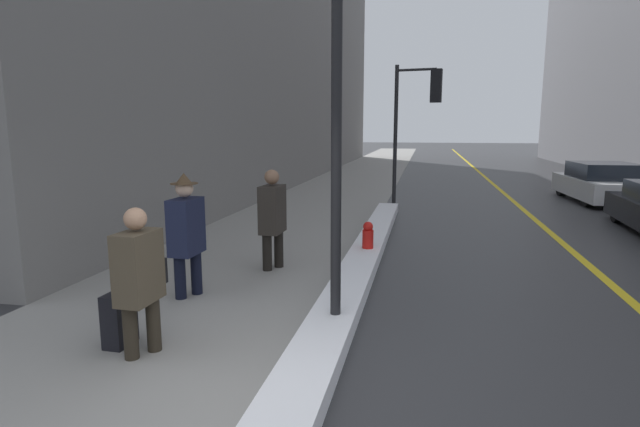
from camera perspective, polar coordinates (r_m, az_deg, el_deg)
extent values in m
cube|color=gray|center=(18.83, 2.20, 2.59)|extent=(4.00, 80.00, 0.01)
cube|color=gold|center=(18.77, 20.57, 1.94)|extent=(0.16, 80.00, 0.00)
cube|color=white|center=(8.83, 5.04, -5.01)|extent=(0.54, 11.62, 0.22)
cube|color=slate|center=(25.12, -7.57, 18.95)|extent=(6.00, 36.00, 12.80)
cylinder|color=black|center=(5.54, 1.90, 11.89)|extent=(0.12, 0.12, 5.12)
cylinder|color=black|center=(14.64, 8.60, 8.45)|extent=(0.11, 0.11, 4.10)
cylinder|color=black|center=(14.62, 10.99, 15.84)|extent=(1.10, 0.23, 0.07)
cube|color=black|center=(14.50, 13.14, 14.03)|extent=(0.33, 0.24, 0.90)
sphere|color=red|center=(14.64, 13.25, 15.12)|extent=(0.19, 0.19, 0.19)
sphere|color=orange|center=(14.61, 13.20, 13.99)|extent=(0.19, 0.19, 0.19)
sphere|color=green|center=(14.59, 13.16, 12.87)|extent=(0.19, 0.19, 0.19)
cylinder|color=#2A241B|center=(5.64, -18.56, -10.80)|extent=(0.15, 0.15, 0.84)
cylinder|color=#2A241B|center=(5.53, -20.91, -11.37)|extent=(0.15, 0.15, 0.84)
cube|color=#473D2D|center=(5.42, -20.05, -5.77)|extent=(0.31, 0.52, 0.74)
sphere|color=tan|center=(5.31, -20.36, -0.57)|extent=(0.23, 0.23, 0.23)
cube|color=black|center=(5.75, -18.01, -6.41)|extent=(0.11, 0.22, 0.28)
cylinder|color=black|center=(7.32, -13.99, -5.65)|extent=(0.16, 0.16, 0.89)
cylinder|color=black|center=(7.17, -15.74, -6.04)|extent=(0.16, 0.16, 0.89)
cube|color=#191E38|center=(7.12, -15.05, -1.43)|extent=(0.33, 0.55, 0.78)
sphere|color=beige|center=(7.04, -15.24, 2.79)|extent=(0.24, 0.24, 0.24)
cylinder|color=#4C3823|center=(7.03, -15.27, 3.33)|extent=(0.37, 0.37, 0.01)
cone|color=#4C3823|center=(7.02, -15.29, 3.91)|extent=(0.23, 0.23, 0.14)
cube|color=black|center=(7.47, -13.65, -2.16)|extent=(0.11, 0.22, 0.28)
cylinder|color=black|center=(8.48, -4.75, -3.23)|extent=(0.16, 0.16, 0.90)
cylinder|color=black|center=(8.30, -6.08, -3.55)|extent=(0.16, 0.16, 0.90)
cube|color=#2D2823|center=(8.28, -5.47, 0.49)|extent=(0.34, 0.55, 0.79)
sphere|color=#8C664C|center=(8.21, -5.53, 4.17)|extent=(0.24, 0.24, 0.24)
cylinder|color=black|center=(14.60, 30.89, 0.31)|extent=(0.23, 0.63, 0.62)
cube|color=silver|center=(18.52, 29.46, 2.61)|extent=(2.07, 4.21, 0.61)
cube|color=black|center=(18.37, 29.71, 4.29)|extent=(1.83, 2.23, 0.50)
cylinder|color=black|center=(19.48, 25.94, 2.83)|extent=(0.26, 0.68, 0.67)
cylinder|color=black|center=(20.00, 30.35, 2.63)|extent=(0.26, 0.68, 0.67)
cylinder|color=black|center=(17.06, 28.36, 1.79)|extent=(0.26, 0.68, 0.67)
cube|color=black|center=(5.94, -21.96, -11.20)|extent=(0.23, 0.37, 0.60)
cylinder|color=#4C4C51|center=(5.79, -22.26, -6.79)|extent=(0.02, 0.02, 0.35)
cylinder|color=red|center=(9.03, 5.48, -3.59)|extent=(0.20, 0.20, 0.55)
sphere|color=red|center=(8.96, 5.52, -1.51)|extent=(0.18, 0.18, 0.18)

